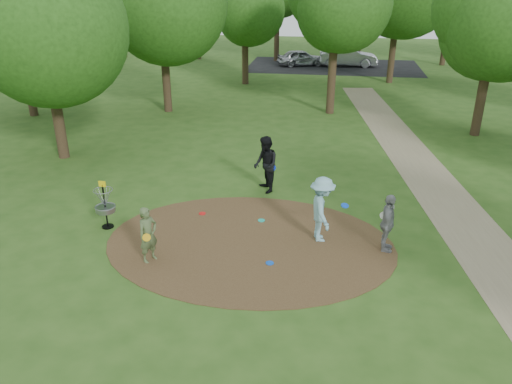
# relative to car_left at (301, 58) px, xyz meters

# --- Properties ---
(ground) EXTENTS (100.00, 100.00, 0.00)m
(ground) POSITION_rel_car_left_xyz_m (0.69, -29.79, -0.66)
(ground) COLOR #2D5119
(ground) RESTS_ON ground
(dirt_clearing) EXTENTS (8.40, 8.40, 0.02)m
(dirt_clearing) POSITION_rel_car_left_xyz_m (0.69, -29.79, -0.65)
(dirt_clearing) COLOR #47301C
(dirt_clearing) RESTS_ON ground
(footpath) EXTENTS (7.55, 39.89, 0.01)m
(footpath) POSITION_rel_car_left_xyz_m (7.19, -27.79, -0.65)
(footpath) COLOR #8C7A5B
(footpath) RESTS_ON ground
(parking_lot) EXTENTS (14.00, 8.00, 0.01)m
(parking_lot) POSITION_rel_car_left_xyz_m (2.69, 0.21, -0.65)
(parking_lot) COLOR black
(parking_lot) RESTS_ON ground
(player_observer_with_disc) EXTENTS (0.62, 0.69, 1.59)m
(player_observer_with_disc) POSITION_rel_car_left_xyz_m (-1.84, -31.14, 0.14)
(player_observer_with_disc) COLOR #4F6138
(player_observer_with_disc) RESTS_ON ground
(player_throwing_with_disc) EXTENTS (1.29, 1.40, 1.96)m
(player_throwing_with_disc) POSITION_rel_car_left_xyz_m (2.71, -29.25, 0.32)
(player_throwing_with_disc) COLOR #84BBC5
(player_throwing_with_disc) RESTS_ON ground
(player_walking_with_disc) EXTENTS (1.11, 1.22, 2.02)m
(player_walking_with_disc) POSITION_rel_car_left_xyz_m (0.63, -26.00, 0.35)
(player_walking_with_disc) COLOR black
(player_walking_with_disc) RESTS_ON ground
(player_waiting_with_disc) EXTENTS (0.55, 1.05, 1.71)m
(player_waiting_with_disc) POSITION_rel_car_left_xyz_m (4.53, -29.60, 0.20)
(player_waiting_with_disc) COLOR gray
(player_waiting_with_disc) RESTS_ON ground
(disc_ground_cyan) EXTENTS (0.22, 0.22, 0.02)m
(disc_ground_cyan) POSITION_rel_car_left_xyz_m (0.83, -28.37, -0.63)
(disc_ground_cyan) COLOR #16B79F
(disc_ground_cyan) RESTS_ON dirt_clearing
(disc_ground_blue) EXTENTS (0.22, 0.22, 0.02)m
(disc_ground_blue) POSITION_rel_car_left_xyz_m (1.41, -30.82, -0.63)
(disc_ground_blue) COLOR blue
(disc_ground_blue) RESTS_ON dirt_clearing
(disc_ground_red) EXTENTS (0.22, 0.22, 0.02)m
(disc_ground_red) POSITION_rel_car_left_xyz_m (-1.15, -28.18, -0.63)
(disc_ground_red) COLOR red
(disc_ground_red) RESTS_ON dirt_clearing
(car_left) EXTENTS (4.16, 2.77, 1.32)m
(car_left) POSITION_rel_car_left_xyz_m (0.00, 0.00, 0.00)
(car_left) COLOR #97999E
(car_left) RESTS_ON ground
(car_right) EXTENTS (4.77, 1.83, 1.55)m
(car_right) POSITION_rel_car_left_xyz_m (3.86, 0.34, 0.12)
(car_right) COLOR #94959B
(car_right) RESTS_ON ground
(disc_golf_basket) EXTENTS (0.63, 0.63, 1.54)m
(disc_golf_basket) POSITION_rel_car_left_xyz_m (-3.81, -29.49, 0.22)
(disc_golf_basket) COLOR black
(disc_golf_basket) RESTS_ON ground
(tree_ring) EXTENTS (37.40, 45.74, 9.86)m
(tree_ring) POSITION_rel_car_left_xyz_m (2.17, -19.56, 4.66)
(tree_ring) COLOR #332316
(tree_ring) RESTS_ON ground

